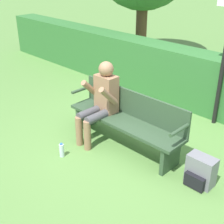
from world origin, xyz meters
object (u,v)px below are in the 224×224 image
at_px(park_bench, 127,118).
at_px(water_bottle, 62,150).
at_px(person_seated, 101,99).
at_px(backpack, 200,172).

height_order(park_bench, water_bottle, park_bench).
height_order(person_seated, backpack, person_seated).
bearing_deg(backpack, water_bottle, -153.80).
relative_size(backpack, water_bottle, 1.82).
height_order(backpack, water_bottle, backpack).
bearing_deg(park_bench, backpack, -2.18).
relative_size(person_seated, water_bottle, 5.62).
distance_m(park_bench, backpack, 1.35).
bearing_deg(person_seated, backpack, 2.94).
bearing_deg(water_bottle, person_seated, 87.99).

